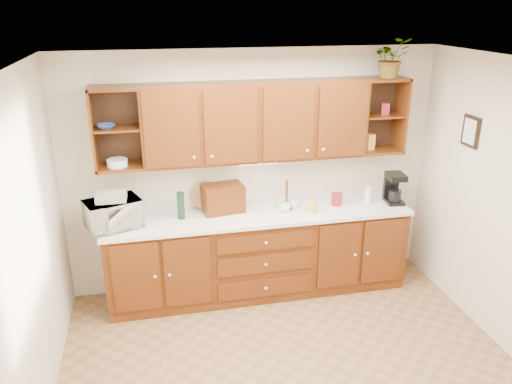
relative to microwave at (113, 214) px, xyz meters
name	(u,v)px	position (x,y,z in m)	size (l,w,h in m)	color
floor	(296,379)	(1.47, -1.41, -1.08)	(4.00, 4.00, 0.00)	olive
ceiling	(307,69)	(1.47, -1.41, 1.52)	(4.00, 4.00, 0.00)	white
back_wall	(253,172)	(1.47, 0.34, 0.22)	(4.00, 4.00, 0.00)	beige
left_wall	(21,271)	(-0.53, -1.41, 0.22)	(3.50, 3.50, 0.00)	beige
base_cabinets	(259,254)	(1.47, 0.04, -0.63)	(3.20, 0.60, 0.90)	#3C1806
countertop	(259,215)	(1.47, 0.03, -0.16)	(3.24, 0.64, 0.04)	white
upper_cabinets	(257,121)	(1.48, 0.18, 0.81)	(3.20, 0.33, 0.80)	#3C1806
undercabinet_light	(257,163)	(1.47, 0.13, 0.39)	(0.40, 0.05, 0.03)	white
framed_picture	(471,131)	(3.45, -0.51, 0.77)	(0.03, 0.24, 0.30)	black
wicker_basket	(109,221)	(-0.05, 0.01, -0.08)	(0.25, 0.25, 0.13)	#9F7642
microwave	(113,214)	(0.00, 0.00, 0.00)	(0.52, 0.35, 0.29)	beige
towel_stack	(111,196)	(0.00, 0.00, 0.19)	(0.29, 0.21, 0.09)	tan
wine_bottle	(181,206)	(0.66, 0.07, 0.00)	(0.07, 0.07, 0.29)	#10321B
woven_tray	(206,208)	(0.94, 0.27, -0.13)	(0.32, 0.32, 0.02)	#9F7642
bread_box	(223,198)	(1.11, 0.17, 0.00)	(0.42, 0.26, 0.30)	#3C1806
mug_tree	(286,204)	(1.79, 0.10, -0.09)	(0.26, 0.27, 0.32)	#3C1806
canister_red	(337,199)	(2.35, 0.08, -0.08)	(0.11, 0.11, 0.13)	maroon
canister_white	(368,195)	(2.71, 0.06, -0.05)	(0.08, 0.08, 0.18)	white
canister_yellow	(311,207)	(2.02, -0.06, -0.08)	(0.09, 0.09, 0.12)	gold
coffee_maker	(394,188)	(2.99, 0.02, 0.02)	(0.20, 0.25, 0.34)	black
bowl_stack	(106,126)	(0.01, 0.15, 0.84)	(0.17, 0.17, 0.04)	#26458B
plate_stack	(117,163)	(0.08, 0.15, 0.47)	(0.20, 0.20, 0.07)	white
pantry_box_yellow	(370,142)	(2.73, 0.17, 0.52)	(0.10, 0.07, 0.17)	gold
pantry_box_red	(385,109)	(2.88, 0.17, 0.88)	(0.08, 0.07, 0.12)	maroon
potted_plant	(391,58)	(2.86, 0.11, 1.41)	(0.36, 0.31, 0.40)	#999999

